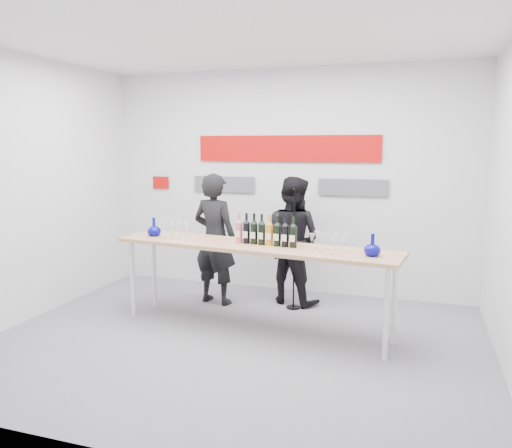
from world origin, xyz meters
name	(u,v)px	position (x,y,z in m)	size (l,w,h in m)	color
ground	(235,342)	(0.00, 0.00, 0.00)	(5.00, 5.00, 0.00)	slate
back_wall	(286,182)	(0.00, 2.00, 1.50)	(5.00, 0.04, 3.00)	silver
signage	(282,159)	(-0.06, 1.97, 1.81)	(3.38, 0.02, 0.79)	#B80A07
tasting_table	(253,251)	(0.06, 0.41, 0.87)	(3.20, 1.00, 0.94)	tan
wine_bottles	(266,230)	(0.19, 0.43, 1.11)	(0.71, 0.16, 0.33)	#CC5966
decanter_left	(154,227)	(-1.21, 0.54, 1.05)	(0.16, 0.16, 0.21)	#070788
decanter_right	(372,245)	(1.32, 0.24, 1.05)	(0.16, 0.16, 0.21)	#070788
glasses_left	(177,230)	(-0.90, 0.51, 1.03)	(0.36, 0.26, 0.18)	silver
glasses_right	(329,242)	(0.89, 0.31, 1.03)	(0.38, 0.26, 0.18)	silver
presenter_left	(215,239)	(-0.70, 1.14, 0.83)	(0.60, 0.40, 1.65)	black
presenter_right	(292,240)	(0.22, 1.47, 0.81)	(0.78, 0.61, 1.61)	black
mic_stand	(294,272)	(0.30, 1.23, 0.46)	(0.17, 0.17, 1.49)	black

